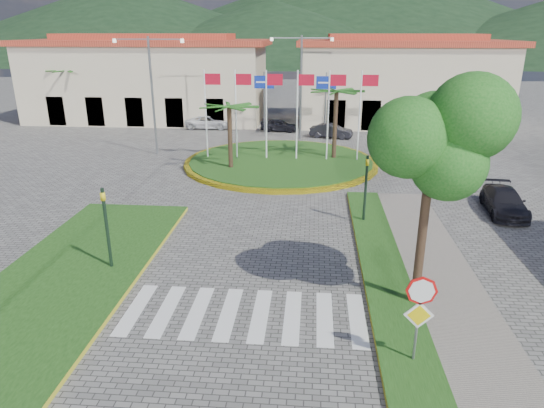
# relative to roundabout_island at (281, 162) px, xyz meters

# --- Properties ---
(ground) EXTENTS (160.00, 160.00, 0.00)m
(ground) POSITION_rel_roundabout_island_xyz_m (-0.00, -22.00, -0.17)
(ground) COLOR #5C5957
(ground) RESTS_ON ground
(sidewalk_right) EXTENTS (4.00, 28.00, 0.15)m
(sidewalk_right) POSITION_rel_roundabout_island_xyz_m (6.00, -20.00, -0.10)
(sidewalk_right) COLOR gray
(sidewalk_right) RESTS_ON ground
(verge_right) EXTENTS (1.60, 28.00, 0.18)m
(verge_right) POSITION_rel_roundabout_island_xyz_m (4.80, -20.00, -0.08)
(verge_right) COLOR #1D4313
(verge_right) RESTS_ON ground
(median_left) EXTENTS (5.00, 14.00, 0.18)m
(median_left) POSITION_rel_roundabout_island_xyz_m (-6.50, -16.00, -0.08)
(median_left) COLOR #1D4313
(median_left) RESTS_ON ground
(crosswalk) EXTENTS (8.00, 3.00, 0.01)m
(crosswalk) POSITION_rel_roundabout_island_xyz_m (-0.00, -18.00, -0.17)
(crosswalk) COLOR silver
(crosswalk) RESTS_ON ground
(roundabout_island) EXTENTS (12.70, 12.70, 6.00)m
(roundabout_island) POSITION_rel_roundabout_island_xyz_m (0.00, 0.00, 0.00)
(roundabout_island) COLOR yellow
(roundabout_island) RESTS_ON ground
(stop_sign) EXTENTS (0.80, 0.11, 2.65)m
(stop_sign) POSITION_rel_roundabout_island_xyz_m (4.90, -20.04, 1.62)
(stop_sign) COLOR slate
(stop_sign) RESTS_ON ground
(deciduous_tree) EXTENTS (3.60, 3.60, 6.80)m
(deciduous_tree) POSITION_rel_roundabout_island_xyz_m (5.50, -17.00, 5.00)
(deciduous_tree) COLOR black
(deciduous_tree) RESTS_ON ground
(traffic_light_left) EXTENTS (0.15, 0.18, 3.20)m
(traffic_light_left) POSITION_rel_roundabout_island_xyz_m (-5.20, -15.50, 1.77)
(traffic_light_left) COLOR black
(traffic_light_left) RESTS_ON ground
(traffic_light_right) EXTENTS (0.15, 0.18, 3.20)m
(traffic_light_right) POSITION_rel_roundabout_island_xyz_m (4.50, -10.00, 1.77)
(traffic_light_right) COLOR black
(traffic_light_right) RESTS_ON ground
(traffic_light_far) EXTENTS (0.18, 0.15, 3.20)m
(traffic_light_far) POSITION_rel_roundabout_island_xyz_m (8.00, 4.00, 1.77)
(traffic_light_far) COLOR black
(traffic_light_far) RESTS_ON ground
(direction_sign_west) EXTENTS (1.60, 0.14, 5.20)m
(direction_sign_west) POSITION_rel_roundabout_island_xyz_m (-2.00, 8.97, 3.36)
(direction_sign_west) COLOR slate
(direction_sign_west) RESTS_ON ground
(direction_sign_east) EXTENTS (1.60, 0.14, 5.20)m
(direction_sign_east) POSITION_rel_roundabout_island_xyz_m (3.00, 8.97, 3.36)
(direction_sign_east) COLOR slate
(direction_sign_east) RESTS_ON ground
(street_lamp_centre) EXTENTS (4.80, 0.16, 8.00)m
(street_lamp_centre) POSITION_rel_roundabout_island_xyz_m (1.00, 8.00, 4.32)
(street_lamp_centre) COLOR slate
(street_lamp_centre) RESTS_ON ground
(street_lamp_west) EXTENTS (4.80, 0.16, 8.00)m
(street_lamp_west) POSITION_rel_roundabout_island_xyz_m (-9.00, 2.00, 4.32)
(street_lamp_west) COLOR slate
(street_lamp_west) RESTS_ON ground
(building_left) EXTENTS (23.32, 9.54, 8.05)m
(building_left) POSITION_rel_roundabout_island_xyz_m (-14.00, 16.00, 3.73)
(building_left) COLOR beige
(building_left) RESTS_ON ground
(building_right) EXTENTS (19.08, 9.54, 8.05)m
(building_right) POSITION_rel_roundabout_island_xyz_m (10.00, 16.00, 3.73)
(building_right) COLOR beige
(building_right) RESTS_ON ground
(hill_far_west) EXTENTS (140.00, 140.00, 22.00)m
(hill_far_west) POSITION_rel_roundabout_island_xyz_m (-55.00, 118.00, 10.83)
(hill_far_west) COLOR black
(hill_far_west) RESTS_ON ground
(hill_far_mid) EXTENTS (180.00, 180.00, 30.00)m
(hill_far_mid) POSITION_rel_roundabout_island_xyz_m (15.00, 138.00, 14.83)
(hill_far_mid) COLOR black
(hill_far_mid) RESTS_ON ground
(hill_near_back) EXTENTS (110.00, 110.00, 16.00)m
(hill_near_back) POSITION_rel_roundabout_island_xyz_m (-10.00, 108.00, 7.83)
(hill_near_back) COLOR black
(hill_near_back) RESTS_ON ground
(white_van) EXTENTS (4.23, 1.99, 1.17)m
(white_van) POSITION_rel_roundabout_island_xyz_m (-7.25, 11.73, 0.41)
(white_van) COLOR silver
(white_van) RESTS_ON ground
(car_dark_a) EXTENTS (3.32, 1.60, 1.09)m
(car_dark_a) POSITION_rel_roundabout_island_xyz_m (-0.91, 10.98, 0.37)
(car_dark_a) COLOR black
(car_dark_a) RESTS_ON ground
(car_dark_b) EXTENTS (3.64, 1.94, 1.14)m
(car_dark_b) POSITION_rel_roundabout_island_xyz_m (3.55, 8.71, 0.40)
(car_dark_b) COLOR black
(car_dark_b) RESTS_ON ground
(car_side_right) EXTENTS (2.02, 4.19, 1.17)m
(car_side_right) POSITION_rel_roundabout_island_xyz_m (11.36, -8.08, 0.41)
(car_side_right) COLOR black
(car_side_right) RESTS_ON ground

